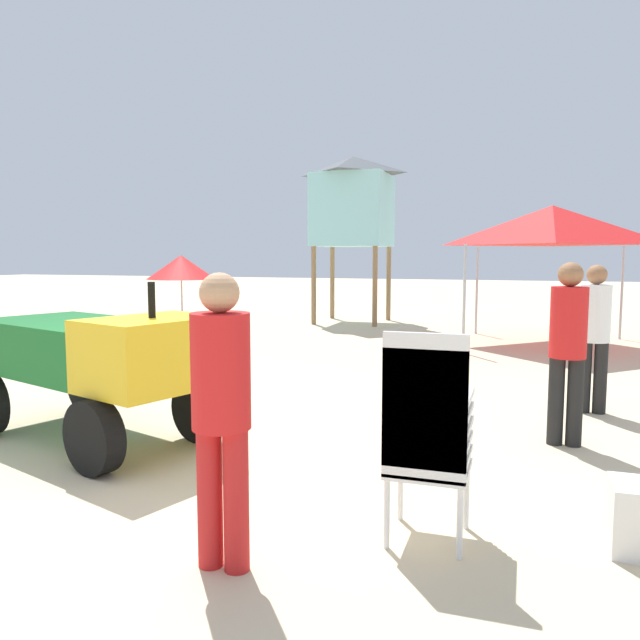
# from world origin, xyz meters

# --- Properties ---
(ground) EXTENTS (80.00, 80.00, 0.00)m
(ground) POSITION_xyz_m (0.00, 0.00, 0.00)
(ground) COLOR beige
(utility_cart) EXTENTS (2.80, 1.98, 1.50)m
(utility_cart) POSITION_xyz_m (-0.93, 0.37, 0.78)
(utility_cart) COLOR #146023
(utility_cart) RESTS_ON ground
(stacked_plastic_chairs) EXTENTS (0.48, 0.48, 1.29)m
(stacked_plastic_chairs) POSITION_xyz_m (2.26, -0.77, 0.74)
(stacked_plastic_chairs) COLOR silver
(stacked_plastic_chairs) RESTS_ON ground
(surfboard_pile) EXTENTS (2.45, 0.65, 0.24)m
(surfboard_pile) POSITION_xyz_m (-3.61, 3.52, 0.12)
(surfboard_pile) COLOR green
(surfboard_pile) RESTS_ON ground
(lifeguard_near_left) EXTENTS (0.32, 0.32, 1.66)m
(lifeguard_near_left) POSITION_xyz_m (3.16, 1.59, 0.95)
(lifeguard_near_left) COLOR black
(lifeguard_near_left) RESTS_ON ground
(lifeguard_near_center) EXTENTS (0.32, 0.32, 1.63)m
(lifeguard_near_center) POSITION_xyz_m (1.25, -1.39, 0.93)
(lifeguard_near_center) COLOR red
(lifeguard_near_center) RESTS_ON ground
(lifeguard_far_right) EXTENTS (0.32, 0.32, 1.62)m
(lifeguard_far_right) POSITION_xyz_m (3.51, 2.93, 0.93)
(lifeguard_far_right) COLOR black
(lifeguard_far_right) RESTS_ON ground
(popup_canopy) EXTENTS (2.93, 2.93, 2.65)m
(popup_canopy) POSITION_xyz_m (3.21, 8.15, 2.28)
(popup_canopy) COLOR #B2B2B7
(popup_canopy) RESTS_ON ground
(lifeguard_tower) EXTENTS (1.98, 1.98, 4.19)m
(lifeguard_tower) POSITION_xyz_m (-1.44, 11.01, 3.07)
(lifeguard_tower) COLOR olive
(lifeguard_tower) RESTS_ON ground
(beach_umbrella_mid) EXTENTS (1.90, 1.90, 1.72)m
(beach_umbrella_mid) POSITION_xyz_m (-6.28, 10.75, 1.39)
(beach_umbrella_mid) COLOR beige
(beach_umbrella_mid) RESTS_ON ground
(traffic_cone_near) EXTENTS (0.41, 0.41, 0.59)m
(traffic_cone_near) POSITION_xyz_m (1.89, 0.99, 0.29)
(traffic_cone_near) COLOR orange
(traffic_cone_near) RESTS_ON ground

